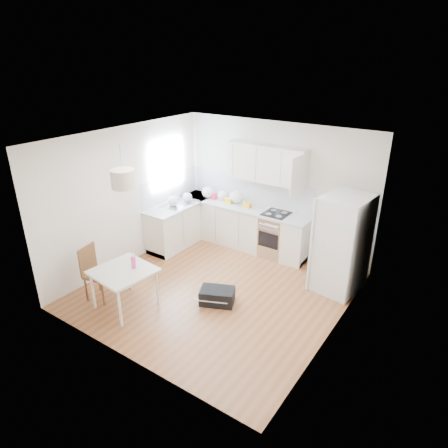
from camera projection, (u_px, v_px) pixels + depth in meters
name	position (u px, v px, depth m)	size (l,w,h in m)	color
floor	(217.00, 290.00, 7.14)	(4.20, 4.20, 0.00)	brown
ceiling	(216.00, 139.00, 6.06)	(4.20, 4.20, 0.00)	white
wall_back	(276.00, 188.00, 8.19)	(4.20, 4.20, 0.00)	white
wall_left	(128.00, 197.00, 7.69)	(4.20, 4.20, 0.00)	white
wall_right	(340.00, 254.00, 5.51)	(4.20, 4.20, 0.00)	white
window_glassblock	(167.00, 164.00, 8.39)	(0.02, 1.00, 1.00)	#BFE0F9
cabinets_back	(242.00, 227.00, 8.64)	(3.00, 0.60, 0.88)	white
cabinets_left	(182.00, 223.00, 8.80)	(0.60, 1.80, 0.88)	white
counter_back	(243.00, 207.00, 8.45)	(3.02, 0.64, 0.04)	silver
counter_left	(181.00, 204.00, 8.62)	(0.64, 1.82, 0.04)	silver
backsplash_back	(250.00, 189.00, 8.55)	(3.00, 0.01, 0.58)	white
backsplash_left	(170.00, 188.00, 8.65)	(0.01, 1.80, 0.58)	white
upper_cabinets	(266.00, 164.00, 7.94)	(1.70, 0.32, 0.75)	white
range_oven	(275.00, 235.00, 8.22)	(0.50, 0.61, 0.88)	silver
sink	(179.00, 204.00, 8.58)	(0.50, 0.80, 0.16)	silver
refrigerator	(343.00, 244.00, 6.89)	(0.84, 0.87, 1.75)	white
dining_table	(124.00, 274.00, 6.44)	(0.97, 0.97, 0.69)	beige
dining_chair	(99.00, 274.00, 6.74)	(0.40, 0.40, 0.95)	#502E18
drink_bottle	(133.00, 261.00, 6.43)	(0.07, 0.07, 0.25)	#E23E84
gym_bag	(217.00, 296.00, 6.73)	(0.57, 0.37, 0.26)	black
pendant_lamp	(123.00, 179.00, 5.94)	(0.36, 0.36, 0.28)	beige
grocery_bag_a	(208.00, 192.00, 8.88)	(0.27, 0.23, 0.25)	white
grocery_bag_b	(223.00, 196.00, 8.73)	(0.24, 0.20, 0.21)	white
grocery_bag_c	(236.00, 197.00, 8.56)	(0.30, 0.25, 0.27)	white
grocery_bag_d	(187.00, 197.00, 8.66)	(0.22, 0.19, 0.20)	white
grocery_bag_e	(173.00, 201.00, 8.41)	(0.24, 0.20, 0.21)	white
snack_orange	(247.00, 205.00, 8.35)	(0.16, 0.10, 0.11)	orange
snack_yellow	(228.00, 201.00, 8.57)	(0.17, 0.10, 0.11)	yellow
snack_red	(213.00, 196.00, 8.86)	(0.18, 0.11, 0.12)	red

